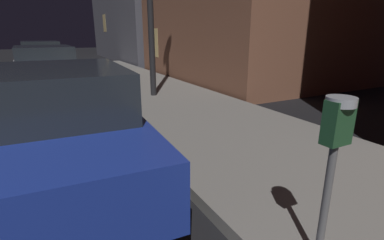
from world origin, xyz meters
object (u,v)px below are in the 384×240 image
at_px(car_blue, 63,124).
at_px(car_black, 42,56).
at_px(parking_meter, 335,142).
at_px(car_silver, 46,70).

xyz_separation_m(car_blue, car_black, (0.00, 12.63, 0.01)).
distance_m(parking_meter, car_black, 15.44).
height_order(car_blue, car_silver, same).
xyz_separation_m(car_blue, car_silver, (0.00, 6.39, 0.01)).
distance_m(parking_meter, car_silver, 9.25).
relative_size(car_silver, car_black, 1.06).
bearing_deg(car_blue, car_silver, 89.97).
xyz_separation_m(parking_meter, car_blue, (-1.51, 2.73, -0.41)).
bearing_deg(car_silver, car_blue, -90.03).
relative_size(parking_meter, car_black, 0.30).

